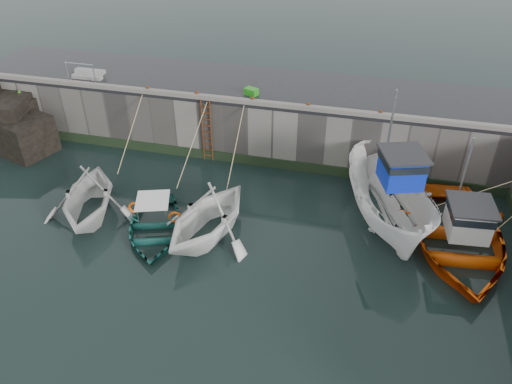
% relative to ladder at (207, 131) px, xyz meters
% --- Properties ---
extents(ground, '(120.00, 120.00, 0.00)m').
position_rel_ladder_xyz_m(ground, '(2.00, -9.91, -1.59)').
color(ground, black).
rests_on(ground, ground).
extents(quay_back, '(30.00, 5.00, 3.00)m').
position_rel_ladder_xyz_m(quay_back, '(2.00, 2.59, -0.09)').
color(quay_back, slate).
rests_on(quay_back, ground).
extents(road_back, '(30.00, 5.00, 0.16)m').
position_rel_ladder_xyz_m(road_back, '(2.00, 2.59, 1.49)').
color(road_back, black).
rests_on(road_back, quay_back).
extents(kerb_back, '(30.00, 0.30, 0.20)m').
position_rel_ladder_xyz_m(kerb_back, '(2.00, 0.24, 1.67)').
color(kerb_back, slate).
rests_on(kerb_back, road_back).
extents(algae_back, '(30.00, 0.08, 0.50)m').
position_rel_ladder_xyz_m(algae_back, '(2.00, 0.05, -1.34)').
color(algae_back, black).
rests_on(algae_back, ground).
extents(rock_outcrop, '(5.85, 4.24, 3.41)m').
position_rel_ladder_xyz_m(rock_outcrop, '(-10.92, -0.80, -0.33)').
color(rock_outcrop, black).
rests_on(rock_outcrop, ground).
extents(ladder, '(0.51, 0.08, 3.20)m').
position_rel_ladder_xyz_m(ladder, '(0.00, 0.00, 0.00)').
color(ladder, '#3F1E0F').
rests_on(ladder, ground).
extents(boat_near_white, '(5.36, 5.77, 2.49)m').
position_rel_ladder_xyz_m(boat_near_white, '(-3.36, -5.57, -1.59)').
color(boat_near_white, silver).
rests_on(boat_near_white, ground).
extents(boat_near_white_rope, '(0.04, 4.09, 3.10)m').
position_rel_ladder_xyz_m(boat_near_white_rope, '(-3.36, -1.49, -1.59)').
color(boat_near_white_rope, tan).
rests_on(boat_near_white_rope, ground).
extents(boat_near_blue, '(4.50, 5.31, 0.93)m').
position_rel_ladder_xyz_m(boat_near_blue, '(-0.27, -6.02, -1.59)').
color(boat_near_blue, '#195951').
rests_on(boat_near_blue, ground).
extents(boat_near_blue_rope, '(0.04, 4.45, 3.10)m').
position_rel_ladder_xyz_m(boat_near_blue_rope, '(-0.27, -1.72, -1.59)').
color(boat_near_blue_rope, tan).
rests_on(boat_near_blue_rope, ground).
extents(boat_near_blacktrim, '(5.42, 5.88, 2.59)m').
position_rel_ladder_xyz_m(boat_near_blacktrim, '(1.93, -5.70, -1.59)').
color(boat_near_blacktrim, white).
rests_on(boat_near_blacktrim, ground).
extents(boat_near_blacktrim_rope, '(0.04, 4.19, 3.10)m').
position_rel_ladder_xyz_m(boat_near_blacktrim_rope, '(1.93, -1.56, -1.59)').
color(boat_near_blacktrim_rope, tan).
rests_on(boat_near_blacktrim_rope, ground).
extents(boat_far_white, '(4.73, 7.53, 5.73)m').
position_rel_ladder_xyz_m(boat_far_white, '(8.80, -3.10, -0.45)').
color(boat_far_white, white).
rests_on(boat_far_white, ground).
extents(boat_far_orange, '(5.76, 7.58, 4.47)m').
position_rel_ladder_xyz_m(boat_far_orange, '(11.50, -3.96, -1.12)').
color(boat_far_orange, '#E5520C').
rests_on(boat_far_orange, ground).
extents(fish_crate, '(0.72, 0.61, 0.32)m').
position_rel_ladder_xyz_m(fish_crate, '(1.91, 1.24, 1.73)').
color(fish_crate, '#25901A').
rests_on(fish_crate, road_back).
extents(railing, '(1.60, 1.05, 1.00)m').
position_rel_ladder_xyz_m(railing, '(-6.75, 1.33, 1.77)').
color(railing, '#A5A8AD').
rests_on(railing, road_back).
extents(bollard_a, '(0.18, 0.18, 0.28)m').
position_rel_ladder_xyz_m(bollard_a, '(-3.00, 0.34, 1.71)').
color(bollard_a, '#3F1E0F').
rests_on(bollard_a, road_back).
extents(bollard_b, '(0.18, 0.18, 0.28)m').
position_rel_ladder_xyz_m(bollard_b, '(-0.50, 0.34, 1.71)').
color(bollard_b, '#3F1E0F').
rests_on(bollard_b, road_back).
extents(bollard_c, '(0.18, 0.18, 0.28)m').
position_rel_ladder_xyz_m(bollard_c, '(2.20, 0.34, 1.71)').
color(bollard_c, '#3F1E0F').
rests_on(bollard_c, road_back).
extents(bollard_d, '(0.18, 0.18, 0.28)m').
position_rel_ladder_xyz_m(bollard_d, '(4.80, 0.34, 1.71)').
color(bollard_d, '#3F1E0F').
rests_on(bollard_d, road_back).
extents(bollard_e, '(0.18, 0.18, 0.28)m').
position_rel_ladder_xyz_m(bollard_e, '(8.00, 0.34, 1.71)').
color(bollard_e, '#3F1E0F').
rests_on(bollard_e, road_back).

